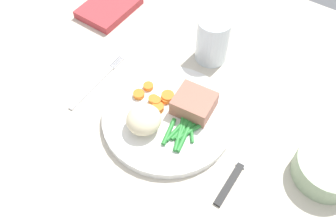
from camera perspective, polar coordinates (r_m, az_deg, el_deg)
dining_table at (r=74.04cm, az=3.79°, el=-0.69°), size 120.00×90.00×2.00cm
dinner_plate at (r=71.57cm, az=0.00°, el=-0.83°), size 25.05×25.05×1.60cm
meat_portion at (r=70.53cm, az=4.06°, el=1.30°), size 7.76×7.13×3.45cm
mashed_potatoes at (r=67.79cm, az=-3.69°, el=-1.16°), size 6.36×6.54×4.43cm
carrot_slices at (r=72.57cm, az=-1.73°, el=2.08°), size 7.43×5.62×1.29cm
green_beans at (r=68.56cm, az=2.20°, el=-2.86°), size 6.03×8.69×0.86cm
fork at (r=79.02cm, az=-10.69°, el=4.49°), size 1.44×16.60×0.40cm
knife at (r=68.68cm, az=11.31°, el=-7.38°), size 1.70×20.50×0.64cm
water_glass at (r=80.17cm, az=6.75°, el=10.46°), size 6.92×6.92×10.16cm
salad_bowl at (r=69.68cm, az=23.14°, el=-7.72°), size 11.38×11.38×4.58cm
napkin at (r=94.35cm, az=-8.94°, el=15.40°), size 10.69×14.07×1.86cm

